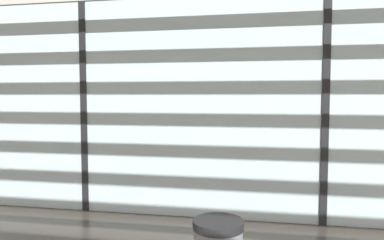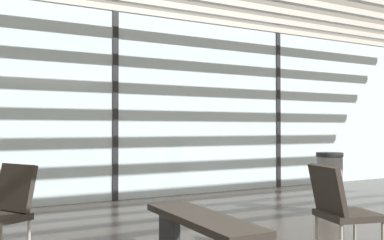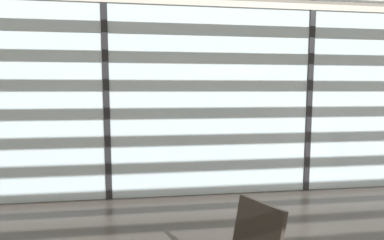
% 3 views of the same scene
% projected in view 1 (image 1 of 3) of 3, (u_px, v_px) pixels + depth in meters
% --- Properties ---
extents(glass_curtain_wall, '(14.00, 0.08, 3.19)m').
position_uv_depth(glass_curtain_wall, '(85.00, 108.00, 5.51)').
color(glass_curtain_wall, silver).
rests_on(glass_curtain_wall, ground).
extents(window_mullion_1, '(0.10, 0.12, 3.19)m').
position_uv_depth(window_mullion_1, '(85.00, 108.00, 5.51)').
color(window_mullion_1, black).
rests_on(window_mullion_1, ground).
extents(window_mullion_2, '(0.10, 0.12, 3.19)m').
position_uv_depth(window_mullion_2, '(325.00, 109.00, 4.87)').
color(window_mullion_2, black).
rests_on(window_mullion_2, ground).
extents(parked_airplane, '(11.18, 3.63, 3.63)m').
position_uv_depth(parked_airplane, '(119.00, 94.00, 11.18)').
color(parked_airplane, silver).
rests_on(parked_airplane, ground).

